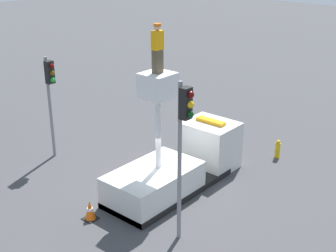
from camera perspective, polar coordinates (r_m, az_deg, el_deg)
ground_plane at (r=19.06m, az=0.11°, el=-7.78°), size 120.00×120.00×0.00m
bucket_truck at (r=19.03m, az=1.24°, el=-4.73°), size 6.50×2.29×5.00m
worker at (r=16.50m, az=-1.29°, el=9.42°), size 0.40×0.26×1.75m
traffic_light_pole at (r=14.39m, az=1.88°, el=-0.78°), size 0.34×0.57×5.50m
traffic_light_across at (r=21.29m, az=-14.17°, el=4.55°), size 0.34×0.57×4.70m
fire_hydrant at (r=22.14m, az=13.22°, el=-2.75°), size 0.47×0.23×0.88m
traffic_cone_rear at (r=17.29m, az=-9.49°, el=-10.13°), size 0.49×0.49×0.74m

